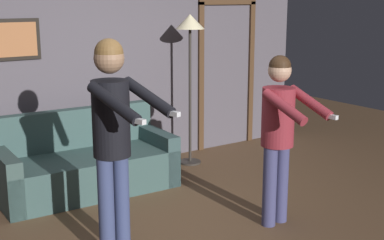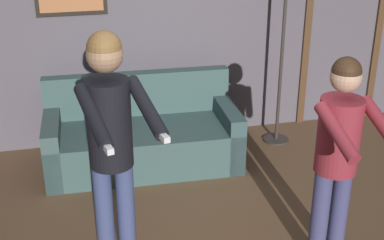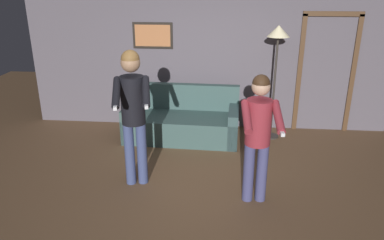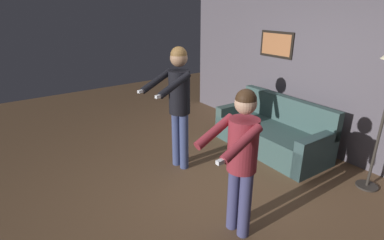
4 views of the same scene
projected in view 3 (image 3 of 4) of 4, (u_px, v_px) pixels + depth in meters
name	position (u px, v px, depth m)	size (l,w,h in m)	color
ground_plane	(198.00, 187.00, 4.95)	(12.00, 12.00, 0.00)	brown
back_wall_assembly	(209.00, 56.00, 6.57)	(6.40, 0.10, 2.60)	#554F57
couch	(182.00, 122.00, 6.38)	(1.93, 0.92, 0.87)	#395350
torchiere_lamp	(278.00, 44.00, 5.94)	(0.36, 0.36, 1.90)	#332D28
person_standing_left	(133.00, 106.00, 4.65)	(0.53, 0.76, 1.79)	#3B4774
person_standing_right	(258.00, 129.00, 4.31)	(0.46, 0.65, 1.60)	#40416E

